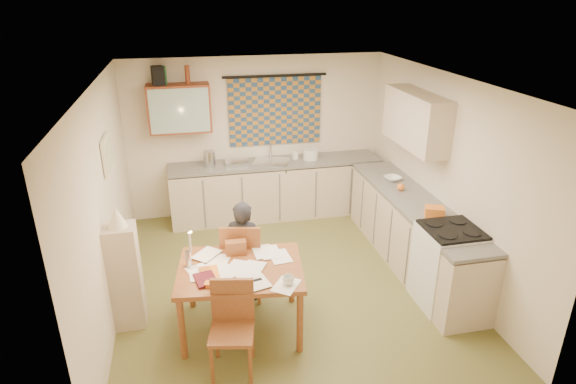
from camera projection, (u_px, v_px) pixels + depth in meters
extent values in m
cube|color=brown|center=(287.00, 282.00, 6.07)|extent=(4.00, 4.50, 0.02)
cube|color=white|center=(287.00, 80.00, 5.09)|extent=(4.00, 4.50, 0.02)
cube|color=beige|center=(256.00, 137.00, 7.62)|extent=(4.00, 0.02, 2.50)
cube|color=beige|center=(352.00, 304.00, 3.55)|extent=(4.00, 0.02, 2.50)
cube|color=beige|center=(105.00, 205.00, 5.18)|extent=(0.02, 4.50, 2.50)
cube|color=beige|center=(444.00, 177.00, 5.98)|extent=(0.02, 4.50, 2.50)
cube|color=navy|center=(275.00, 111.00, 7.48)|extent=(1.45, 0.03, 1.05)
cylinder|color=black|center=(275.00, 76.00, 7.25)|extent=(1.60, 0.04, 0.04)
cube|color=maroon|center=(179.00, 108.00, 7.01)|extent=(0.90, 0.34, 0.70)
cube|color=#99B2A5|center=(180.00, 111.00, 6.86)|extent=(0.84, 0.02, 0.64)
cube|color=#C2AA90|center=(416.00, 119.00, 6.21)|extent=(0.34, 1.30, 0.70)
cube|color=beige|center=(107.00, 154.00, 5.38)|extent=(0.04, 0.50, 0.40)
cube|color=silver|center=(109.00, 154.00, 5.38)|extent=(0.01, 0.42, 0.32)
cube|color=#C2AA90|center=(276.00, 190.00, 7.70)|extent=(3.30, 0.60, 0.86)
cube|color=#5D5A57|center=(276.00, 163.00, 7.52)|extent=(3.30, 0.62, 0.04)
cube|color=#C2AA90|center=(411.00, 234.00, 6.32)|extent=(0.60, 2.95, 0.86)
cube|color=#5D5A57|center=(415.00, 202.00, 6.14)|extent=(0.62, 2.95, 0.04)
cube|color=white|center=(447.00, 267.00, 5.49)|extent=(0.62, 0.62, 0.94)
cube|color=black|center=(453.00, 230.00, 5.30)|extent=(0.59, 0.59, 0.03)
cube|color=silver|center=(272.00, 164.00, 7.52)|extent=(0.67, 0.62, 0.10)
cylinder|color=silver|center=(270.00, 150.00, 7.61)|extent=(0.04, 0.04, 0.28)
cube|color=silver|center=(237.00, 162.00, 7.38)|extent=(0.35, 0.30, 0.06)
cylinder|color=silver|center=(209.00, 159.00, 7.26)|extent=(0.23, 0.23, 0.24)
cylinder|color=white|center=(311.00, 154.00, 7.59)|extent=(0.30, 0.30, 0.16)
imported|color=white|center=(295.00, 154.00, 7.59)|extent=(0.11, 0.11, 0.17)
imported|color=white|center=(393.00, 179.00, 6.75)|extent=(0.35, 0.35, 0.06)
cube|color=orange|center=(435.00, 212.00, 5.67)|extent=(0.27, 0.23, 0.12)
sphere|color=orange|center=(401.00, 187.00, 6.40)|extent=(0.10, 0.10, 0.10)
cube|color=black|center=(158.00, 76.00, 6.78)|extent=(0.20, 0.23, 0.26)
cylinder|color=#195926|center=(164.00, 75.00, 6.79)|extent=(0.08, 0.08, 0.26)
cylinder|color=maroon|center=(187.00, 75.00, 6.86)|extent=(0.08, 0.08, 0.26)
cube|color=brown|center=(240.00, 270.00, 4.97)|extent=(1.39, 1.13, 0.05)
cube|color=brown|center=(243.00, 259.00, 5.62)|extent=(0.54, 0.54, 0.04)
cube|color=brown|center=(240.00, 248.00, 5.33)|extent=(0.45, 0.14, 0.50)
cube|color=brown|center=(232.00, 333.00, 4.49)|extent=(0.48, 0.48, 0.04)
cube|color=brown|center=(232.00, 299.00, 4.56)|extent=(0.41, 0.12, 0.45)
imported|color=black|center=(243.00, 251.00, 5.53)|extent=(0.65, 0.60, 1.24)
cube|color=#C2AA90|center=(126.00, 277.00, 5.08)|extent=(0.32, 0.30, 1.19)
cone|color=beige|center=(116.00, 217.00, 4.81)|extent=(0.20, 0.20, 0.22)
cube|color=brown|center=(236.00, 248.00, 5.18)|extent=(0.22, 0.11, 0.16)
imported|color=white|center=(288.00, 280.00, 4.66)|extent=(0.15, 0.15, 0.09)
imported|color=maroon|center=(195.00, 282.00, 4.69)|extent=(0.30, 0.34, 0.03)
imported|color=orange|center=(200.00, 274.00, 4.82)|extent=(0.22, 0.28, 0.02)
cube|color=orange|center=(211.00, 284.00, 4.64)|extent=(0.14, 0.12, 0.04)
cube|color=black|center=(256.00, 281.00, 4.71)|extent=(0.14, 0.07, 0.02)
cylinder|color=silver|center=(188.00, 259.00, 4.94)|extent=(0.08, 0.08, 0.18)
cylinder|color=white|center=(190.00, 242.00, 4.85)|extent=(0.03, 0.03, 0.22)
sphere|color=#FFCC66|center=(191.00, 232.00, 4.79)|extent=(0.02, 0.02, 0.02)
cube|color=white|center=(218.00, 261.00, 5.08)|extent=(0.30, 0.35, 0.00)
cube|color=white|center=(286.00, 285.00, 4.65)|extent=(0.34, 0.36, 0.00)
cube|color=white|center=(199.00, 272.00, 4.87)|extent=(0.30, 0.35, 0.00)
cube|color=white|center=(280.00, 256.00, 5.15)|extent=(0.24, 0.32, 0.00)
cube|color=white|center=(200.00, 273.00, 4.85)|extent=(0.22, 0.31, 0.00)
cube|color=white|center=(237.00, 268.00, 4.94)|extent=(0.33, 0.36, 0.00)
cube|color=white|center=(270.00, 252.00, 5.23)|extent=(0.22, 0.31, 0.00)
cube|color=white|center=(263.00, 252.00, 5.23)|extent=(0.22, 0.31, 0.00)
cube|color=white|center=(257.00, 281.00, 4.70)|extent=(0.28, 0.34, 0.00)
cube|color=white|center=(253.00, 268.00, 4.92)|extent=(0.33, 0.36, 0.00)
cube|color=white|center=(245.00, 271.00, 4.87)|extent=(0.22, 0.30, 0.00)
cube|color=white|center=(223.00, 272.00, 4.85)|extent=(0.30, 0.35, 0.00)
cube|color=white|center=(207.00, 254.00, 5.17)|extent=(0.35, 0.36, 0.00)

